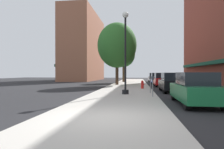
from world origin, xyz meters
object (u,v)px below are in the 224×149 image
(parking_meter_far, at_px, (153,84))
(car_silver, at_px, (154,78))
(car_red, at_px, (162,80))
(car_blue, at_px, (157,78))
(parking_meter_near, at_px, (150,82))
(car_black, at_px, (172,83))
(tree_near, at_px, (117,45))
(lamppost, at_px, (125,51))
(tree_mid, at_px, (124,54))
(car_green, at_px, (195,89))
(fire_hydrant, at_px, (142,84))

(parking_meter_far, bearing_deg, car_silver, 85.26)
(car_red, height_order, car_blue, same)
(parking_meter_near, height_order, car_black, car_black)
(car_red, xyz_separation_m, car_silver, (0.00, 11.61, 0.00))
(car_blue, bearing_deg, tree_near, -138.16)
(car_red, bearing_deg, lamppost, -111.18)
(tree_mid, bearing_deg, car_red, -59.27)
(parking_meter_near, xyz_separation_m, car_black, (1.95, 2.25, -0.14))
(lamppost, relative_size, car_silver, 1.37)
(tree_near, bearing_deg, car_green, -69.59)
(fire_hydrant, xyz_separation_m, car_blue, (2.45, 11.22, 0.29))
(car_black, bearing_deg, car_silver, 91.46)
(parking_meter_near, bearing_deg, car_silver, 84.72)
(lamppost, height_order, tree_near, tree_near)
(car_black, bearing_deg, lamppost, -137.06)
(parking_meter_far, bearing_deg, car_black, 67.25)
(car_silver, bearing_deg, car_red, -92.04)
(lamppost, relative_size, car_blue, 1.37)
(fire_hydrant, height_order, car_black, car_black)
(parking_meter_near, bearing_deg, tree_mid, 100.29)
(car_blue, bearing_deg, parking_meter_far, -96.23)
(car_red, bearing_deg, car_green, -91.53)
(car_green, bearing_deg, parking_meter_far, 129.07)
(car_blue, distance_m, car_silver, 5.78)
(tree_mid, distance_m, car_black, 17.48)
(tree_near, height_order, car_black, tree_near)
(tree_mid, xyz_separation_m, car_black, (5.29, -16.15, -4.09))
(parking_meter_near, bearing_deg, parking_meter_far, -90.00)
(car_red, bearing_deg, car_silver, 88.47)
(tree_mid, bearing_deg, parking_meter_far, -80.87)
(lamppost, distance_m, tree_mid, 19.62)
(car_blue, bearing_deg, car_green, -89.95)
(lamppost, distance_m, car_blue, 17.02)
(tree_near, relative_size, tree_mid, 1.15)
(car_red, bearing_deg, car_blue, 88.47)
(car_black, bearing_deg, tree_mid, 109.60)
(tree_near, relative_size, car_silver, 1.88)
(parking_meter_near, distance_m, parking_meter_far, 2.40)
(lamppost, relative_size, car_green, 1.37)
(parking_meter_near, distance_m, car_red, 9.70)
(tree_near, bearing_deg, car_blue, 41.80)
(tree_mid, height_order, car_green, tree_mid)
(car_silver, bearing_deg, tree_mid, -154.89)
(car_green, bearing_deg, parking_meter_near, 111.28)
(parking_meter_far, xyz_separation_m, car_silver, (1.95, 23.51, -0.14))
(lamppost, relative_size, tree_near, 0.73)
(tree_near, distance_m, car_red, 7.19)
(parking_meter_near, height_order, car_green, car_green)
(car_green, bearing_deg, tree_near, 109.11)
(tree_near, bearing_deg, parking_meter_far, -74.05)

